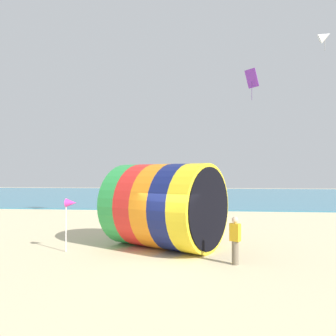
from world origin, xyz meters
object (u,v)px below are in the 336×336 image
giant_inflatable_tube (164,206)px  beach_flag (71,205)px  kite_white_delta (325,36)px  kite_purple_diamond (252,79)px  kite_handler (235,240)px  bystander_mid_beach (129,205)px  bystander_near_water (224,210)px

giant_inflatable_tube → beach_flag: (-3.82, -1.11, 0.12)m
kite_white_delta → kite_purple_diamond: size_ratio=0.49×
kite_purple_diamond → giant_inflatable_tube: bearing=-117.0°
kite_handler → bystander_mid_beach: bearing=118.4°
kite_white_delta → bystander_mid_beach: bearing=153.6°
giant_inflatable_tube → kite_handler: giant_inflatable_tube is taller
kite_handler → beach_flag: bearing=168.9°
bystander_near_water → bystander_mid_beach: (-6.79, 3.00, -0.02)m
kite_white_delta → kite_purple_diamond: (-2.71, 7.15, -0.13)m
bystander_near_water → giant_inflatable_tube: bearing=-114.9°
kite_handler → bystander_near_water: bystander_near_water is taller
kite_purple_diamond → beach_flag: size_ratio=1.04×
giant_inflatable_tube → beach_flag: size_ratio=2.57×
beach_flag → bystander_mid_beach: bearing=89.4°
kite_white_delta → beach_flag: 15.61m
kite_white_delta → bystander_near_water: size_ratio=0.63×
kite_handler → beach_flag: 6.85m
kite_handler → bystander_mid_beach: (-6.53, 12.07, 0.03)m
kite_purple_diamond → kite_white_delta: bearing=-69.3°
bystander_mid_beach → beach_flag: (-0.11, -10.77, 1.05)m
giant_inflatable_tube → kite_white_delta: bearing=24.3°
giant_inflatable_tube → bystander_mid_beach: (-3.70, 9.66, -0.93)m
kite_white_delta → bystander_near_water: 11.35m
giant_inflatable_tube → kite_purple_diamond: size_ratio=2.47×
giant_inflatable_tube → kite_white_delta: size_ratio=5.04×
kite_handler → kite_white_delta: (5.43, 6.13, 9.73)m
kite_purple_diamond → bystander_near_water: bearing=-120.2°
kite_handler → giant_inflatable_tube: bearing=139.5°
giant_inflatable_tube → kite_handler: size_ratio=3.32×
kite_white_delta → bystander_near_water: kite_white_delta is taller
kite_handler → kite_purple_diamond: kite_purple_diamond is taller
kite_purple_diamond → bystander_mid_beach: size_ratio=1.30×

